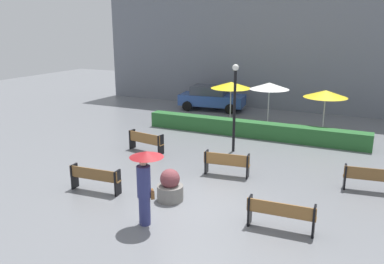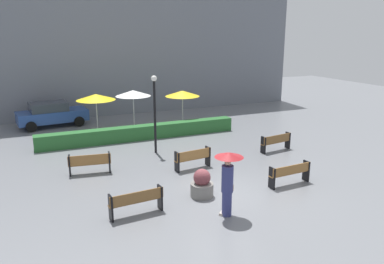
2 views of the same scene
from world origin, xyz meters
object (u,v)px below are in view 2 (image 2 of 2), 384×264
object	(u,v)px
lamp_post	(155,106)
parked_car	(51,114)
bench_far_right	(276,141)
bench_near_right	(290,173)
bench_near_left	(136,201)
patio_umbrella_yellow	(96,97)
pedestrian_with_umbrella	(228,176)
planter_pot	(202,185)
patio_umbrella_yellow_far	(182,93)
bench_mid_center	(193,158)
patio_umbrella_white	(133,93)
bench_far_left	(90,162)

from	to	relation	value
lamp_post	parked_car	xyz separation A→B (m)	(-4.31, 7.82, -1.54)
bench_far_right	bench_near_right	xyz separation A→B (m)	(-2.15, -3.88, 0.00)
bench_near_left	lamp_post	world-z (taller)	lamp_post
patio_umbrella_yellow	pedestrian_with_umbrella	bearing A→B (deg)	-80.87
planter_pot	parked_car	distance (m)	14.13
bench_near_left	bench_near_right	bearing A→B (deg)	0.67
bench_near_left	patio_umbrella_yellow_far	xyz separation A→B (m)	(5.91, 10.44, 1.63)
patio_umbrella_yellow	lamp_post	bearing A→B (deg)	-68.53
parked_car	patio_umbrella_yellow	bearing A→B (deg)	-50.44
bench_mid_center	bench_far_right	bearing A→B (deg)	8.14
patio_umbrella_white	planter_pot	bearing A→B (deg)	-91.96
bench_mid_center	parked_car	distance (m)	11.86
bench_far_left	parked_car	size ratio (longest dim) A/B	0.41
bench_near_left	parked_car	distance (m)	14.06
bench_near_right	planter_pot	bearing A→B (deg)	173.51
bench_far_right	bench_near_left	world-z (taller)	bench_near_left
patio_umbrella_white	patio_umbrella_yellow_far	xyz separation A→B (m)	(2.96, -0.59, -0.12)
bench_far_right	planter_pot	world-z (taller)	planter_pot
bench_near_left	patio_umbrella_yellow_far	distance (m)	12.11
bench_near_right	planter_pot	distance (m)	3.64
lamp_post	patio_umbrella_yellow	distance (m)	5.34
pedestrian_with_umbrella	planter_pot	size ratio (longest dim) A/B	2.04
bench_mid_center	planter_pot	distance (m)	2.90
bench_far_left	pedestrian_with_umbrella	distance (m)	6.68
bench_far_left	bench_near_right	size ratio (longest dim) A/B	0.96
bench_far_left	patio_umbrella_yellow	world-z (taller)	patio_umbrella_yellow
bench_far_left	pedestrian_with_umbrella	world-z (taller)	pedestrian_with_umbrella
bench_far_left	patio_umbrella_yellow	size ratio (longest dim) A/B	0.76
bench_far_left	lamp_post	xyz separation A→B (m)	(3.48, 1.70, 1.85)
patio_umbrella_yellow	patio_umbrella_white	bearing A→B (deg)	-2.31
bench_mid_center	patio_umbrella_yellow	bearing A→B (deg)	109.03
patio_umbrella_yellow	parked_car	size ratio (longest dim) A/B	0.53
bench_far_left	patio_umbrella_white	size ratio (longest dim) A/B	0.73
bench_mid_center	patio_umbrella_white	xyz separation A→B (m)	(-0.51, 7.78, 1.74)
bench_near_right	pedestrian_with_umbrella	distance (m)	3.79
pedestrian_with_umbrella	patio_umbrella_yellow_far	size ratio (longest dim) A/B	0.92
bench_far_right	pedestrian_with_umbrella	size ratio (longest dim) A/B	0.85
bench_far_left	bench_mid_center	bearing A→B (deg)	-15.79
bench_far_left	patio_umbrella_yellow_far	distance (m)	9.13
bench_near_left	parked_car	bearing A→B (deg)	96.59
patio_umbrella_yellow	parked_car	world-z (taller)	patio_umbrella_yellow
lamp_post	patio_umbrella_yellow	bearing A→B (deg)	111.47
bench_far_left	patio_umbrella_yellow_far	xyz separation A→B (m)	(6.69, 5.99, 1.64)
bench_far_left	patio_umbrella_white	bearing A→B (deg)	60.48
bench_near_left	planter_pot	distance (m)	2.63
bench_mid_center	bench_near_left	distance (m)	4.74
patio_umbrella_yellow_far	patio_umbrella_yellow	bearing A→B (deg)	172.55
planter_pot	lamp_post	distance (m)	5.98
bench_near_right	parked_car	xyz separation A→B (m)	(-7.81, 13.90, 0.30)
patio_umbrella_yellow_far	bench_near_left	bearing A→B (deg)	-119.49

